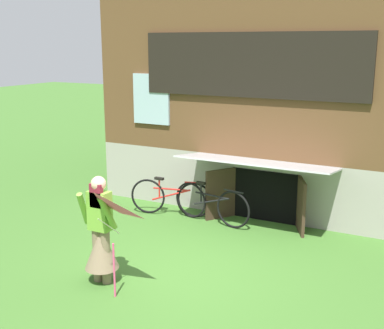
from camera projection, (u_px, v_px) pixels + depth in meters
The scene contains 6 objects.
ground_plane at pixel (178, 273), 8.04m from camera, with size 60.00×60.00×0.00m, color #3D6B28.
log_house at pixel (288, 90), 12.29m from camera, with size 7.24×6.32×4.91m.
person at pixel (101, 238), 7.59m from camera, with size 0.61×0.53×1.68m.
kite at pixel (94, 216), 6.92m from camera, with size 0.83×0.83×1.52m.
bicycle_black at pixel (211, 204), 10.22m from camera, with size 1.79×0.32×0.82m.
bicycle_red at pixel (171, 197), 10.66m from camera, with size 1.76×0.44×0.82m.
Camera 1 is at (3.60, -6.47, 3.58)m, focal length 47.11 mm.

